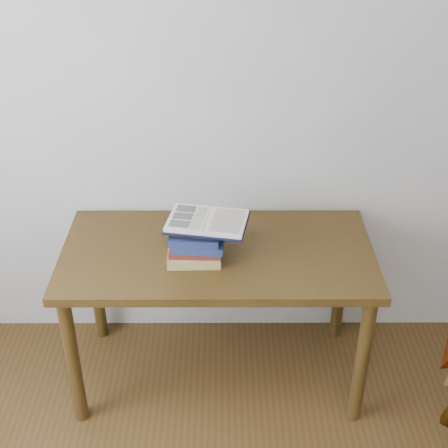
{
  "coord_description": "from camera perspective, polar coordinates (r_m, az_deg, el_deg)",
  "views": [
    {
      "loc": [
        0.13,
        -0.88,
        2.28
      ],
      "look_at": [
        0.13,
        1.26,
        0.95
      ],
      "focal_mm": 50.0,
      "sensor_mm": 36.0,
      "label": 1
    }
  ],
  "objects": [
    {
      "name": "room_shell",
      "position": [
        1.13,
        -10.68,
        -4.22
      ],
      "size": [
        3.54,
        3.54,
        2.62
      ],
      "color": "#AAA6A1",
      "rests_on": "ground"
    },
    {
      "name": "open_book",
      "position": [
        2.62,
        -1.53,
        0.25
      ],
      "size": [
        0.37,
        0.29,
        0.03
      ],
      "rotation": [
        0.0,
        0.0,
        -0.18
      ],
      "color": "black",
      "rests_on": "book_stack"
    },
    {
      "name": "desk",
      "position": [
        2.8,
        -0.58,
        -4.08
      ],
      "size": [
        1.37,
        0.69,
        0.74
      ],
      "color": "#452F11",
      "rests_on": "ground"
    },
    {
      "name": "book_stack",
      "position": [
        2.65,
        -2.55,
        -1.7
      ],
      "size": [
        0.26,
        0.19,
        0.16
      ],
      "color": "#A09352",
      "rests_on": "desk"
    }
  ]
}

